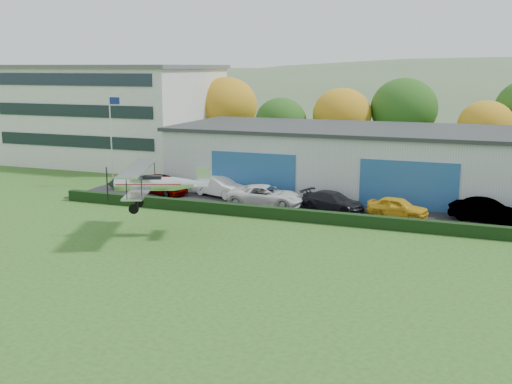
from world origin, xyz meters
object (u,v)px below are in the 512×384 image
(car_4, at_px, (398,207))
(biplane, at_px, (154,182))
(flagpole, at_px, (112,132))
(car_0, at_px, (162,184))
(car_2, at_px, (266,196))
(car_1, at_px, (219,187))
(car_5, at_px, (486,211))
(hangar, at_px, (418,162))
(office_block, at_px, (116,113))
(car_3, at_px, (333,201))

(car_4, distance_m, biplane, 16.76)
(flagpole, relative_size, car_0, 1.67)
(biplane, bearing_deg, flagpole, 110.73)
(car_0, height_order, car_2, car_0)
(car_1, height_order, car_5, car_1)
(hangar, distance_m, flagpole, 25.68)
(car_0, height_order, car_1, car_0)
(car_0, height_order, car_4, car_0)
(car_1, height_order, biplane, biplane)
(car_2, relative_size, car_5, 1.21)
(car_1, height_order, car_4, car_1)
(car_4, xyz_separation_m, car_5, (5.68, 0.81, 0.06))
(hangar, relative_size, car_4, 9.81)
(car_2, distance_m, car_5, 15.34)
(office_block, height_order, car_5, office_block)
(flagpole, xyz_separation_m, car_0, (5.53, -1.41, -3.92))
(flagpole, height_order, car_2, flagpole)
(hangar, bearing_deg, car_3, -121.05)
(car_0, distance_m, car_4, 19.05)
(flagpole, bearing_deg, car_3, -6.48)
(car_2, bearing_deg, car_1, 63.69)
(hangar, xyz_separation_m, car_2, (-9.97, -8.61, -1.83))
(biplane, bearing_deg, office_block, 105.92)
(hangar, distance_m, car_3, 9.81)
(biplane, bearing_deg, car_5, 7.88)
(car_1, bearing_deg, car_5, -73.92)
(flagpole, distance_m, car_1, 11.02)
(car_1, bearing_deg, biplane, -155.95)
(car_0, distance_m, car_5, 24.70)
(car_0, distance_m, car_1, 4.80)
(car_4, bearing_deg, flagpole, 94.16)
(car_0, relative_size, car_2, 0.85)
(car_0, relative_size, car_4, 1.15)
(car_3, height_order, car_4, car_4)
(hangar, bearing_deg, flagpole, -166.49)
(car_0, height_order, biplane, biplane)
(car_3, bearing_deg, biplane, 156.84)
(hangar, relative_size, flagpole, 5.08)
(office_block, height_order, biplane, office_block)
(car_5, bearing_deg, car_0, 104.69)
(car_3, xyz_separation_m, car_5, (10.30, 0.44, 0.08))
(car_1, distance_m, car_2, 5.05)
(car_3, bearing_deg, car_5, -70.15)
(office_block, relative_size, car_0, 4.31)
(hangar, xyz_separation_m, office_block, (-33.00, 7.02, 2.56))
(car_0, relative_size, car_1, 1.00)
(car_2, bearing_deg, office_block, 52.65)
(car_1, bearing_deg, car_2, -93.67)
(office_block, xyz_separation_m, car_1, (18.38, -13.64, -4.38))
(car_2, bearing_deg, car_5, -90.17)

